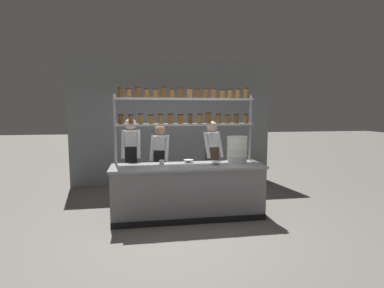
{
  "coord_description": "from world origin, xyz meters",
  "views": [
    {
      "loc": [
        -0.76,
        -5.02,
        1.84
      ],
      "look_at": [
        0.1,
        0.2,
        1.26
      ],
      "focal_mm": 28.0,
      "sensor_mm": 36.0,
      "label": 1
    }
  ],
  "objects_px": {
    "container_stack": "(237,149)",
    "serving_cup_front": "(162,162)",
    "prep_bowl_center_front": "(216,163)",
    "chef_left": "(131,156)",
    "chef_center": "(160,160)",
    "chef_right": "(212,156)",
    "spice_shelf_unit": "(185,112)",
    "prep_bowl_near_left": "(189,161)"
  },
  "relations": [
    {
      "from": "container_stack",
      "to": "serving_cup_front",
      "type": "distance_m",
      "value": 1.37
    },
    {
      "from": "prep_bowl_center_front",
      "to": "chef_left",
      "type": "bearing_deg",
      "value": 151.33
    },
    {
      "from": "prep_bowl_center_front",
      "to": "serving_cup_front",
      "type": "relative_size",
      "value": 2.14
    },
    {
      "from": "chef_left",
      "to": "chef_center",
      "type": "relative_size",
      "value": 1.08
    },
    {
      "from": "prep_bowl_center_front",
      "to": "chef_right",
      "type": "bearing_deg",
      "value": 81.69
    },
    {
      "from": "container_stack",
      "to": "serving_cup_front",
      "type": "bearing_deg",
      "value": -179.62
    },
    {
      "from": "chef_right",
      "to": "container_stack",
      "type": "height_order",
      "value": "chef_right"
    },
    {
      "from": "prep_bowl_center_front",
      "to": "chef_center",
      "type": "bearing_deg",
      "value": 137.67
    },
    {
      "from": "serving_cup_front",
      "to": "spice_shelf_unit",
      "type": "bearing_deg",
      "value": 26.59
    },
    {
      "from": "chef_right",
      "to": "container_stack",
      "type": "relative_size",
      "value": 3.45
    },
    {
      "from": "spice_shelf_unit",
      "to": "container_stack",
      "type": "distance_m",
      "value": 1.14
    },
    {
      "from": "serving_cup_front",
      "to": "chef_center",
      "type": "bearing_deg",
      "value": 88.78
    },
    {
      "from": "chef_right",
      "to": "serving_cup_front",
      "type": "xyz_separation_m",
      "value": [
        -1.05,
        -0.66,
        0.01
      ]
    },
    {
      "from": "chef_left",
      "to": "chef_right",
      "type": "xyz_separation_m",
      "value": [
        1.59,
        0.01,
        -0.04
      ]
    },
    {
      "from": "prep_bowl_center_front",
      "to": "serving_cup_front",
      "type": "height_order",
      "value": "serving_cup_front"
    },
    {
      "from": "serving_cup_front",
      "to": "chef_left",
      "type": "bearing_deg",
      "value": 129.82
    },
    {
      "from": "chef_right",
      "to": "prep_bowl_center_front",
      "type": "xyz_separation_m",
      "value": [
        -0.12,
        -0.81,
        -0.0
      ]
    },
    {
      "from": "container_stack",
      "to": "prep_bowl_near_left",
      "type": "relative_size",
      "value": 2.63
    },
    {
      "from": "spice_shelf_unit",
      "to": "prep_bowl_center_front",
      "type": "relative_size",
      "value": 14.28
    },
    {
      "from": "container_stack",
      "to": "prep_bowl_near_left",
      "type": "height_order",
      "value": "container_stack"
    },
    {
      "from": "chef_center",
      "to": "serving_cup_front",
      "type": "xyz_separation_m",
      "value": [
        -0.01,
        -0.68,
        0.06
      ]
    },
    {
      "from": "prep_bowl_near_left",
      "to": "serving_cup_front",
      "type": "bearing_deg",
      "value": -162.55
    },
    {
      "from": "spice_shelf_unit",
      "to": "chef_left",
      "type": "relative_size",
      "value": 1.47
    },
    {
      "from": "chef_right",
      "to": "container_stack",
      "type": "xyz_separation_m",
      "value": [
        0.31,
        -0.65,
        0.21
      ]
    },
    {
      "from": "chef_center",
      "to": "spice_shelf_unit",
      "type": "bearing_deg",
      "value": -30.06
    },
    {
      "from": "chef_left",
      "to": "container_stack",
      "type": "distance_m",
      "value": 2.01
    },
    {
      "from": "chef_center",
      "to": "chef_right",
      "type": "xyz_separation_m",
      "value": [
        1.03,
        -0.02,
        0.04
      ]
    },
    {
      "from": "prep_bowl_near_left",
      "to": "prep_bowl_center_front",
      "type": "bearing_deg",
      "value": -35.58
    },
    {
      "from": "prep_bowl_near_left",
      "to": "chef_center",
      "type": "bearing_deg",
      "value": 132.58
    },
    {
      "from": "chef_center",
      "to": "container_stack",
      "type": "bearing_deg",
      "value": -10.46
    },
    {
      "from": "spice_shelf_unit",
      "to": "chef_left",
      "type": "distance_m",
      "value": 1.36
    },
    {
      "from": "chef_left",
      "to": "chef_right",
      "type": "distance_m",
      "value": 1.59
    },
    {
      "from": "spice_shelf_unit",
      "to": "prep_bowl_near_left",
      "type": "distance_m",
      "value": 0.88
    },
    {
      "from": "spice_shelf_unit",
      "to": "container_stack",
      "type": "height_order",
      "value": "spice_shelf_unit"
    },
    {
      "from": "prep_bowl_near_left",
      "to": "prep_bowl_center_front",
      "type": "xyz_separation_m",
      "value": [
        0.43,
        -0.31,
        -0.0
      ]
    },
    {
      "from": "chef_center",
      "to": "container_stack",
      "type": "xyz_separation_m",
      "value": [
        1.34,
        -0.67,
        0.26
      ]
    },
    {
      "from": "chef_center",
      "to": "prep_bowl_center_front",
      "type": "bearing_deg",
      "value": -26.35
    },
    {
      "from": "serving_cup_front",
      "to": "chef_right",
      "type": "bearing_deg",
      "value": 32.1
    },
    {
      "from": "chef_left",
      "to": "chef_right",
      "type": "relative_size",
      "value": 1.04
    },
    {
      "from": "chef_left",
      "to": "prep_bowl_center_front",
      "type": "relative_size",
      "value": 9.71
    },
    {
      "from": "chef_left",
      "to": "prep_bowl_center_front",
      "type": "bearing_deg",
      "value": -27.41
    },
    {
      "from": "spice_shelf_unit",
      "to": "prep_bowl_center_front",
      "type": "height_order",
      "value": "spice_shelf_unit"
    }
  ]
}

